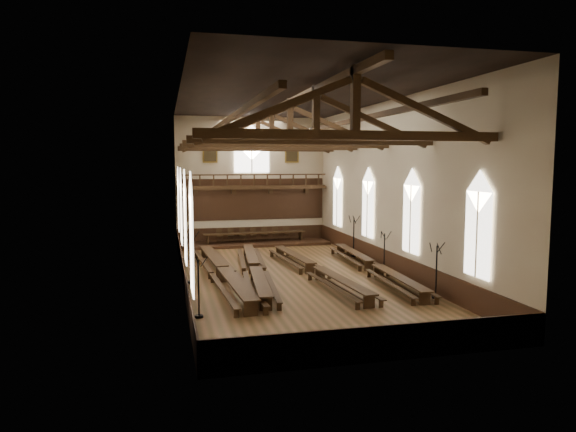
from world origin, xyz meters
The scene contains 21 objects.
ground centered at (0.00, 0.00, 0.00)m, with size 26.00×26.00×0.00m, color brown.
room_walls centered at (0.00, 0.00, 6.46)m, with size 26.00×26.00×26.00m.
wainscot_band centered at (0.00, 0.00, 0.60)m, with size 12.00×26.00×1.20m.
side_windows centered at (0.00, 0.00, 3.74)m, with size 11.85×19.80×4.50m.
end_window centered at (0.00, 12.90, 7.22)m, with size 2.80×0.12×3.80m.
minstrels_gallery centered at (0.00, 12.66, 3.91)m, with size 11.80×1.24×3.70m.
portraits centered at (0.00, 12.90, 7.10)m, with size 7.75×0.09×1.45m.
roof_trusses centered at (0.00, 0.00, 8.22)m, with size 11.70×25.70×2.80m.
refectory_row_a centered at (-3.84, -0.24, 0.56)m, with size 1.95×14.60×0.76m.
refectory_row_b centered at (-1.97, 0.15, 0.51)m, with size 2.08×14.09×0.71m.
refectory_row_c centered at (1.27, -0.61, 0.51)m, with size 1.92×13.96×0.69m.
refectory_row_d centered at (4.82, -0.69, 0.50)m, with size 1.68×13.83×0.68m.
dais centered at (-0.02, 11.40, 0.10)m, with size 11.40×3.15×0.21m, color #361D10.
high_table centered at (-0.02, 11.40, 0.85)m, with size 8.09×1.35×0.75m.
high_chairs centered at (-0.02, 12.19, 0.79)m, with size 5.89×0.49×1.06m.
candelabrum_left_near centered at (-5.55, -6.80, 0.78)m, with size 0.77×0.74×2.57m.
candelabrum_left_mid centered at (-5.55, -0.54, 0.85)m, with size 0.82×0.83×2.80m.
candelabrum_left_far centered at (-5.55, 6.40, 0.77)m, with size 0.74×0.75×2.52m.
candelabrum_right_near centered at (5.55, -6.36, 0.81)m, with size 0.80×0.78×2.68m.
candelabrum_right_mid centered at (5.55, -0.45, 0.74)m, with size 0.68×0.74×2.43m.
candelabrum_right_far centered at (5.55, 4.54, 0.87)m, with size 0.84×0.86×2.87m.
Camera 1 is at (-6.79, -27.82, 6.42)m, focal length 32.00 mm.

